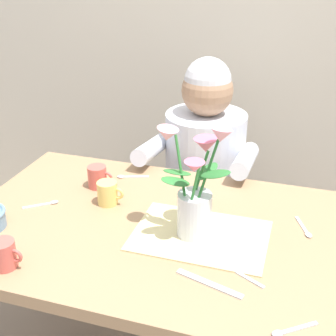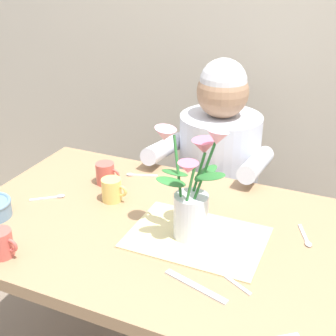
{
  "view_description": "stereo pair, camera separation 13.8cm",
  "coord_description": "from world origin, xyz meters",
  "px_view_note": "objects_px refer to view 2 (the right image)",
  "views": [
    {
      "loc": [
        0.42,
        -1.14,
        1.53
      ],
      "look_at": [
        0.04,
        0.05,
        0.92
      ],
      "focal_mm": 48.98,
      "sensor_mm": 36.0,
      "label": 1
    },
    {
      "loc": [
        0.55,
        -1.09,
        1.53
      ],
      "look_at": [
        0.04,
        0.05,
        0.92
      ],
      "focal_mm": 48.98,
      "sensor_mm": 36.0,
      "label": 2
    }
  ],
  "objects_px": {
    "seated_person": "(217,189)",
    "coffee_cup": "(106,173)",
    "dinner_knife": "(196,286)",
    "ceramic_mug": "(112,190)",
    "tea_cup": "(1,243)",
    "flower_vase": "(192,195)"
  },
  "relations": [
    {
      "from": "seated_person",
      "to": "ceramic_mug",
      "type": "height_order",
      "value": "seated_person"
    },
    {
      "from": "seated_person",
      "to": "coffee_cup",
      "type": "distance_m",
      "value": 0.57
    },
    {
      "from": "ceramic_mug",
      "to": "coffee_cup",
      "type": "bearing_deg",
      "value": 130.36
    },
    {
      "from": "coffee_cup",
      "to": "ceramic_mug",
      "type": "height_order",
      "value": "same"
    },
    {
      "from": "seated_person",
      "to": "flower_vase",
      "type": "distance_m",
      "value": 0.71
    },
    {
      "from": "flower_vase",
      "to": "ceramic_mug",
      "type": "height_order",
      "value": "flower_vase"
    },
    {
      "from": "seated_person",
      "to": "tea_cup",
      "type": "height_order",
      "value": "seated_person"
    },
    {
      "from": "tea_cup",
      "to": "ceramic_mug",
      "type": "relative_size",
      "value": 1.0
    },
    {
      "from": "tea_cup",
      "to": "ceramic_mug",
      "type": "height_order",
      "value": "same"
    },
    {
      "from": "flower_vase",
      "to": "ceramic_mug",
      "type": "distance_m",
      "value": 0.35
    },
    {
      "from": "flower_vase",
      "to": "coffee_cup",
      "type": "distance_m",
      "value": 0.46
    },
    {
      "from": "seated_person",
      "to": "tea_cup",
      "type": "xyz_separation_m",
      "value": [
        -0.33,
        -0.93,
        0.22
      ]
    },
    {
      "from": "seated_person",
      "to": "coffee_cup",
      "type": "bearing_deg",
      "value": -124.37
    },
    {
      "from": "seated_person",
      "to": "ceramic_mug",
      "type": "relative_size",
      "value": 12.2
    },
    {
      "from": "dinner_knife",
      "to": "ceramic_mug",
      "type": "distance_m",
      "value": 0.52
    },
    {
      "from": "dinner_knife",
      "to": "ceramic_mug",
      "type": "bearing_deg",
      "value": 160.2
    },
    {
      "from": "seated_person",
      "to": "tea_cup",
      "type": "bearing_deg",
      "value": -110.37
    },
    {
      "from": "flower_vase",
      "to": "ceramic_mug",
      "type": "xyz_separation_m",
      "value": [
        -0.32,
        0.09,
        -0.1
      ]
    },
    {
      "from": "coffee_cup",
      "to": "tea_cup",
      "type": "bearing_deg",
      "value": -94.93
    },
    {
      "from": "seated_person",
      "to": "dinner_knife",
      "type": "relative_size",
      "value": 5.97
    },
    {
      "from": "dinner_knife",
      "to": "tea_cup",
      "type": "distance_m",
      "value": 0.55
    },
    {
      "from": "flower_vase",
      "to": "dinner_knife",
      "type": "height_order",
      "value": "flower_vase"
    }
  ]
}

